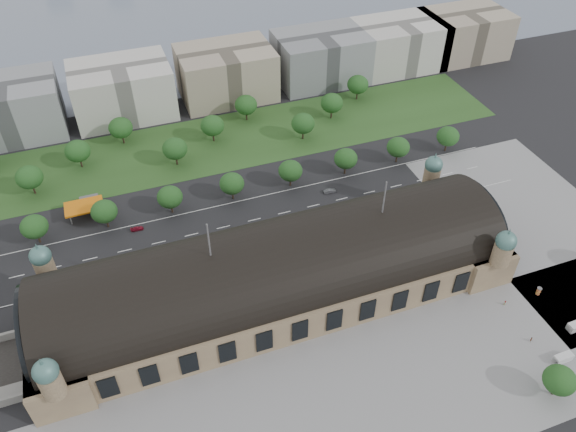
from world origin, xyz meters
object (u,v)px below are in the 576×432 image
object	(u,v)px
traffic_car_3	(137,229)
bus_mid	(239,242)
parked_car_5	(147,275)
parked_car_0	(59,302)
advertising_column	(539,291)
parked_car_2	(91,288)
parked_car_6	(127,284)
traffic_car_2	(34,285)
traffic_car_4	(219,237)
parked_car_3	(95,284)
parked_car_4	(82,287)
parked_car_1	(74,289)
traffic_car_5	(330,191)
pedestrian_0	(505,303)
van_south	(562,358)
pedestrian_1	(531,339)
van_east	(576,326)
petrol_station	(87,204)
traffic_car_6	(443,187)
bus_west	(234,243)
bus_east	(320,215)

from	to	relation	value
traffic_car_3	bus_mid	xyz separation A→B (m)	(32.99, -20.46, 0.95)
parked_car_5	parked_car_0	bearing A→B (deg)	-117.99
traffic_car_3	advertising_column	xyz separation A→B (m)	(118.18, -76.11, 0.88)
parked_car_2	parked_car_6	world-z (taller)	parked_car_2
traffic_car_2	traffic_car_4	bearing A→B (deg)	85.48
parked_car_3	parked_car_4	distance (m)	4.32
parked_car_0	bus_mid	bearing A→B (deg)	64.94
parked_car_1	advertising_column	size ratio (longest dim) A/B	1.70
traffic_car_2	traffic_car_5	world-z (taller)	traffic_car_5
traffic_car_5	pedestrian_0	world-z (taller)	pedestrian_0
van_south	pedestrian_1	xyz separation A→B (m)	(-3.93, 8.75, -0.22)
parked_car_2	van_east	world-z (taller)	van_east
traffic_car_2	parked_car_3	world-z (taller)	traffic_car_2
traffic_car_3	pedestrian_0	size ratio (longest dim) A/B	2.58
petrol_station	pedestrian_1	distance (m)	161.68
traffic_car_6	van_south	world-z (taller)	van_south
parked_car_0	van_east	bearing A→B (deg)	35.74
traffic_car_2	parked_car_6	bearing A→B (deg)	64.70
traffic_car_3	pedestrian_1	xyz separation A→B (m)	(104.03, -90.77, 0.29)
traffic_car_3	bus_west	distance (m)	37.33
traffic_car_2	parked_car_1	distance (m)	13.57
traffic_car_3	van_east	distance (m)	150.93
bus_mid	parked_car_4	bearing A→B (deg)	97.63
petrol_station	advertising_column	size ratio (longest dim) A/B	4.71
parked_car_1	bus_west	bearing A→B (deg)	62.86
traffic_car_2	pedestrian_1	size ratio (longest dim) A/B	2.78
bus_mid	pedestrian_0	bearing A→B (deg)	-122.08
petrol_station	parked_car_4	distance (m)	40.76
parked_car_0	parked_car_4	world-z (taller)	parked_car_4
parked_car_3	advertising_column	bearing A→B (deg)	42.22
petrol_station	traffic_car_3	xyz separation A→B (m)	(15.73, -17.83, -2.28)
traffic_car_2	van_east	xyz separation A→B (m)	(156.03, -75.48, 0.55)
traffic_car_3	parked_car_2	world-z (taller)	parked_car_2
traffic_car_6	pedestrian_1	world-z (taller)	pedestrian_1
parked_car_2	parked_car_3	xyz separation A→B (m)	(1.51, 1.63, -0.15)
parked_car_0	bus_east	world-z (taller)	bus_east
van_east	advertising_column	xyz separation A→B (m)	(-1.77, 15.50, 0.25)
parked_car_5	van_east	world-z (taller)	van_east
bus_east	parked_car_0	bearing A→B (deg)	90.94
traffic_car_5	advertising_column	world-z (taller)	advertising_column
parked_car_2	bus_mid	size ratio (longest dim) A/B	0.48
traffic_car_5	parked_car_4	world-z (taller)	traffic_car_5
parked_car_2	advertising_column	size ratio (longest dim) A/B	1.87
traffic_car_2	parked_car_5	distance (m)	36.60
traffic_car_2	parked_car_4	bearing A→B (deg)	60.83
parked_car_2	van_east	size ratio (longest dim) A/B	0.89
parked_car_3	van_east	world-z (taller)	van_east
petrol_station	parked_car_6	bearing A→B (deg)	-79.03
traffic_car_3	pedestrian_0	bearing A→B (deg)	-124.13
petrol_station	parked_car_0	bearing A→B (deg)	-106.46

